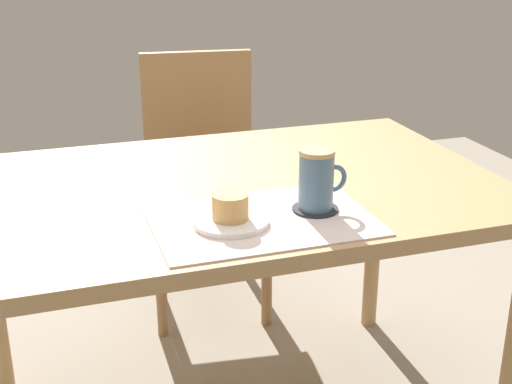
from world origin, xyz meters
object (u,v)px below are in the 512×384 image
object	(u,v)px
pastry	(230,206)
dining_table	(231,210)
coffee_mug	(317,179)
pastry_plate	(231,221)
wooden_chair	(203,168)

from	to	relation	value
pastry	dining_table	bearing A→B (deg)	73.90
dining_table	coffee_mug	world-z (taller)	coffee_mug
pastry_plate	pastry	world-z (taller)	pastry
pastry_plate	pastry	xyz separation A→B (m)	(0.00, 0.00, 0.03)
pastry_plate	pastry	bearing A→B (deg)	0.00
wooden_chair	pastry	distance (m)	1.03
pastry	coffee_mug	size ratio (longest dim) A/B	0.57
pastry_plate	coffee_mug	bearing A→B (deg)	4.37
pastry	coffee_mug	bearing A→B (deg)	4.37
coffee_mug	wooden_chair	bearing A→B (deg)	90.82
wooden_chair	coffee_mug	xyz separation A→B (m)	(0.01, -0.97, 0.29)
pastry	coffee_mug	distance (m)	0.20
pastry	wooden_chair	bearing A→B (deg)	79.40
dining_table	pastry_plate	distance (m)	0.27
wooden_chair	pastry_plate	xyz separation A→B (m)	(-0.18, -0.98, 0.23)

